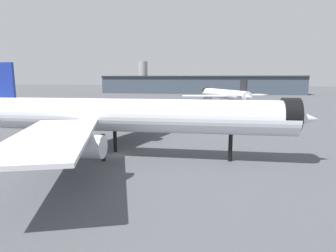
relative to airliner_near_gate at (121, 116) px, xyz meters
name	(u,v)px	position (x,y,z in m)	size (l,w,h in m)	color
ground	(117,155)	(-1.26, 0.52, -7.02)	(900.00, 900.00, 0.00)	#4C4F54
airliner_near_gate	(121,116)	(0.00, 0.00, 0.00)	(61.66, 56.23, 15.95)	silver
airliner_far_taxiway	(224,94)	(14.00, 96.39, -1.47)	(40.22, 44.65, 12.60)	white
terminal_building	(198,84)	(-11.33, 202.96, 0.69)	(168.68, 28.00, 27.37)	#3D4756
baggage_cart_trailing	(115,120)	(-15.42, 33.24, -6.04)	(2.15, 2.56, 1.82)	black
traffic_cone_near_nose	(61,126)	(-26.86, 23.63, -6.68)	(0.54, 0.54, 0.68)	#F2600C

